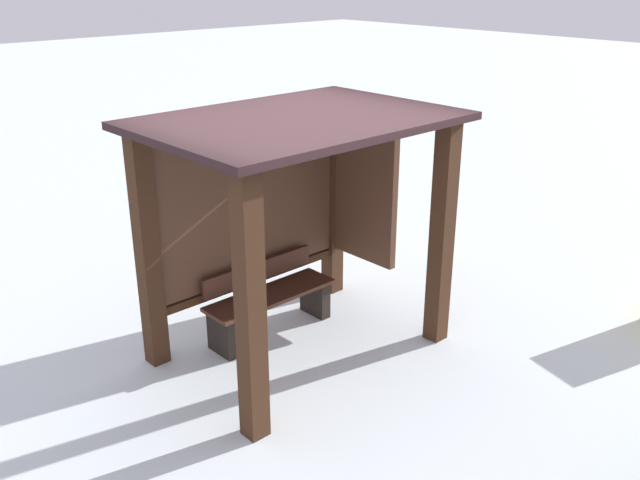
{
  "coord_description": "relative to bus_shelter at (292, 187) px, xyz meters",
  "views": [
    {
      "loc": [
        -3.86,
        -4.46,
        3.49
      ],
      "look_at": [
        -0.24,
        -0.54,
        1.36
      ],
      "focal_mm": 39.09,
      "sensor_mm": 36.0,
      "label": 1
    }
  ],
  "objects": [
    {
      "name": "bus_shelter",
      "position": [
        0.0,
        0.0,
        0.0
      ],
      "size": [
        2.66,
        1.89,
        2.27
      ],
      "color": "#3D2415",
      "rests_on": "ground"
    },
    {
      "name": "bench_left_inside",
      "position": [
        -0.12,
        0.25,
        -1.23
      ],
      "size": [
        1.39,
        0.42,
        0.72
      ],
      "color": "#4A281C",
      "rests_on": "ground"
    },
    {
      "name": "ground_plane",
      "position": [
        -0.12,
        -0.23,
        -1.57
      ],
      "size": [
        60.0,
        60.0,
        0.0
      ],
      "primitive_type": "plane",
      "color": "white"
    }
  ]
}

